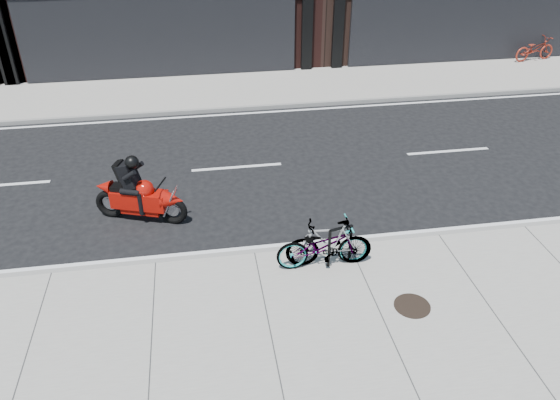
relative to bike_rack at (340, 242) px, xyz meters
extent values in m
plane|color=black|center=(-1.62, 2.60, -0.64)|extent=(120.00, 120.00, 0.00)
cube|color=gray|center=(-1.62, -2.40, -0.58)|extent=(60.00, 6.00, 0.13)
cube|color=gray|center=(-1.62, 10.35, -0.58)|extent=(60.00, 3.50, 0.13)
cylinder|color=black|center=(-0.23, -0.05, -0.09)|extent=(0.06, 0.06, 0.85)
cylinder|color=black|center=(0.23, 0.05, -0.09)|extent=(0.06, 0.06, 0.85)
cylinder|color=black|center=(0.00, 0.00, 0.33)|extent=(0.47, 0.16, 0.06)
imported|color=gray|center=(-0.34, 0.00, -0.03)|extent=(1.85, 0.66, 0.97)
imported|color=gray|center=(-0.22, 0.00, 0.00)|extent=(1.73, 0.61, 1.02)
torus|color=black|center=(-3.27, 2.18, -0.31)|extent=(0.70, 0.37, 0.69)
torus|color=black|center=(-4.68, 2.69, -0.31)|extent=(0.70, 0.37, 0.69)
cube|color=#A00E07|center=(-3.98, 2.44, -0.10)|extent=(1.32, 0.80, 0.40)
cone|color=#A00E07|center=(-3.23, 2.17, -0.04)|extent=(0.60, 0.59, 0.46)
sphere|color=#A00E07|center=(-3.84, 2.38, 0.17)|extent=(0.42, 0.42, 0.42)
cube|color=black|center=(-4.28, 2.54, 0.15)|extent=(0.64, 0.47, 0.13)
cylinder|color=silver|center=(-4.46, 2.81, -0.33)|extent=(0.58, 0.28, 0.09)
cube|color=black|center=(-4.14, 2.49, 0.51)|extent=(0.51, 0.49, 0.62)
cube|color=black|center=(-4.30, 2.55, 0.59)|extent=(0.34, 0.38, 0.42)
sphere|color=black|center=(-4.02, 2.45, 0.82)|extent=(0.30, 0.30, 0.30)
imported|color=maroon|center=(11.08, 11.60, -0.05)|extent=(1.86, 0.92, 0.94)
cylinder|color=black|center=(1.00, -1.43, -0.51)|extent=(0.84, 0.84, 0.02)
camera|label=1|loc=(-2.54, -8.32, 6.29)|focal=35.00mm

